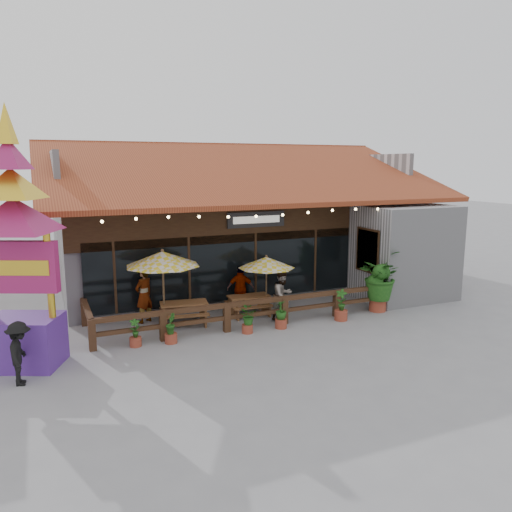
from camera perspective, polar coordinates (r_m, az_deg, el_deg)
name	(u,v)px	position (r m, az deg, el deg)	size (l,w,h in m)	color
ground	(291,317)	(17.15, 3.98, -7.03)	(100.00, 100.00, 0.00)	gray
restaurant_building	(229,230)	(22.71, -3.11, 2.98)	(15.50, 14.73, 6.09)	#B8B8BD
patio_railing	(232,310)	(15.86, -2.82, -6.16)	(10.00, 2.60, 0.92)	#422817
umbrella_left	(163,259)	(15.94, -10.64, -0.34)	(2.87, 2.87, 2.53)	brown
umbrella_right	(266,263)	(17.08, 1.19, -0.76)	(2.57, 2.57, 2.09)	brown
picnic_table_left	(184,309)	(16.49, -8.23, -6.05)	(1.70, 1.53, 0.73)	brown
picnic_table_right	(249,302)	(17.31, -0.84, -5.25)	(1.47, 1.29, 0.68)	brown
thai_sign_tower	(15,222)	(13.64, -25.88, 3.52)	(3.46, 3.46, 7.08)	#53268E
tropical_plant	(379,277)	(18.08, 13.86, -2.30)	(2.04, 2.09, 2.19)	brown
diner_a	(144,295)	(16.76, -12.68, -4.38)	(0.68, 0.44, 1.85)	#362311
diner_b	(283,295)	(16.72, 3.06, -4.50)	(0.81, 0.63, 1.67)	#362311
diner_c	(241,289)	(17.58, -1.74, -3.78)	(0.97, 0.40, 1.65)	#362311
pedestrian	(19,353)	(13.15, -25.41, -10.02)	(0.99, 0.57, 1.54)	black
planter_a	(135,335)	(14.82, -13.64, -8.72)	(0.34, 0.34, 0.83)	brown
planter_b	(171,330)	(14.86, -9.72, -8.31)	(0.38, 0.41, 0.89)	brown
planter_c	(247,318)	(15.46, -1.00, -7.14)	(0.67, 0.67, 0.84)	brown
planter_d	(281,315)	(15.94, 2.87, -6.73)	(0.45, 0.45, 0.91)	brown
planter_e	(341,307)	(16.95, 9.71, -5.79)	(0.45, 0.45, 1.07)	brown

